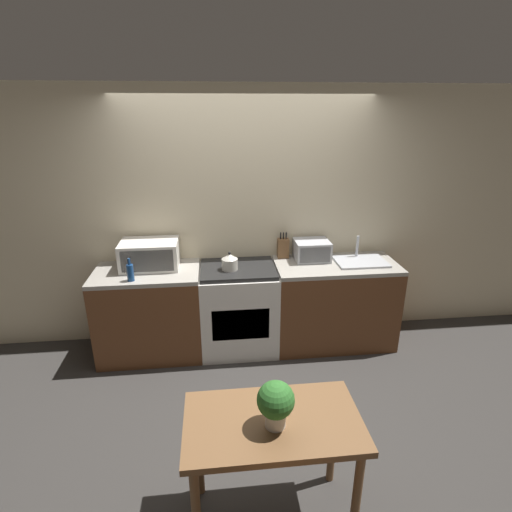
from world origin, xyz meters
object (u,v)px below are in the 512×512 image
(microwave, at_px, (150,255))
(dining_table, at_px, (273,435))
(stove_range, at_px, (239,308))
(kettle, at_px, (230,262))
(bottle, at_px, (130,272))
(toaster_oven, at_px, (312,250))

(microwave, bearing_deg, dining_table, -65.42)
(microwave, relative_size, dining_table, 0.56)
(stove_range, xyz_separation_m, dining_table, (0.06, -1.91, 0.20))
(stove_range, height_order, dining_table, stove_range)
(microwave, bearing_deg, kettle, -10.53)
(kettle, distance_m, bottle, 0.92)
(stove_range, relative_size, bottle, 4.15)
(kettle, relative_size, bottle, 0.85)
(bottle, distance_m, dining_table, 2.02)
(bottle, bearing_deg, dining_table, -58.13)
(kettle, height_order, bottle, bottle)
(kettle, xyz_separation_m, bottle, (-0.91, -0.17, 0.00))
(bottle, bearing_deg, kettle, 10.60)
(kettle, relative_size, microwave, 0.33)
(microwave, height_order, toaster_oven, microwave)
(kettle, relative_size, dining_table, 0.19)
(microwave, distance_m, bottle, 0.34)
(bottle, distance_m, toaster_oven, 1.80)
(stove_range, height_order, toaster_oven, toaster_oven)
(bottle, relative_size, toaster_oven, 0.62)
(stove_range, bearing_deg, dining_table, -88.05)
(microwave, xyz_separation_m, bottle, (-0.14, -0.31, -0.05))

